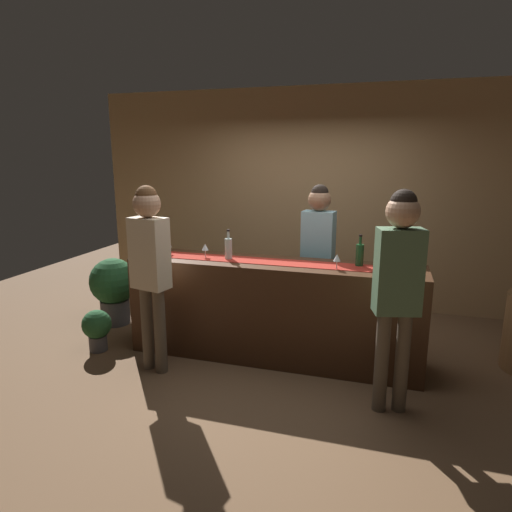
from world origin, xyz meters
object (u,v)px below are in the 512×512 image
Objects in this scene: customer_sipping at (398,277)px; potted_plant_tall at (114,286)px; potted_plant_small at (97,327)px; wine_glass_mid_counter at (205,248)px; wine_bottle_green at (360,254)px; wine_bottle_clear at (228,248)px; bartender at (318,246)px; wine_glass_far_end at (168,245)px; customer_browsing at (150,258)px; wine_glass_near_customer at (337,258)px.

potted_plant_tall is (-3.24, 1.01, -0.65)m from customer_sipping.
customer_sipping is 4.02× the size of potted_plant_small.
wine_bottle_green is at bearing 3.36° from wine_glass_mid_counter.
wine_bottle_clear is 0.68× the size of potted_plant_small.
wine_glass_mid_counter is 1.43m from potted_plant_small.
bartender is at bearing 29.12° from wine_glass_mid_counter.
potted_plant_small is at bearing -160.96° from wine_glass_mid_counter.
wine_bottle_green is 0.37× the size of potted_plant_tall.
wine_bottle_clear is 0.68m from wine_glass_far_end.
wine_glass_far_end is (-1.96, -0.06, -0.01)m from wine_bottle_green.
wine_bottle_green is 1.95m from customer_browsing.
bartender reaches higher than wine_glass_far_end.
customer_browsing reaches higher than wine_bottle_green.
potted_plant_tall is (-0.94, 0.32, -0.63)m from wine_glass_far_end.
wine_bottle_green is at bearing 10.09° from potted_plant_small.
wine_bottle_green reaches higher than potted_plant_tall.
bartender is at bearing 112.15° from wine_glass_near_customer.
wine_bottle_green is 1.00× the size of wine_bottle_clear.
customer_browsing is (-2.16, 0.07, -0.01)m from customer_sipping.
wine_glass_near_customer and wine_glass_far_end have the same top height.
wine_glass_mid_counter is 1.00× the size of wine_glass_far_end.
bartender reaches higher than wine_bottle_clear.
wine_glass_far_end is 0.08× the size of bartender.
wine_glass_far_end is (-0.68, 0.02, -0.01)m from wine_bottle_clear.
wine_glass_mid_counter is at bearing -3.97° from wine_glass_far_end.
wine_glass_mid_counter is 1.22m from bartender.
wine_bottle_green is 0.18× the size of bartender.
wine_bottle_clear is (-1.28, -0.08, 0.00)m from wine_bottle_green.
potted_plant_tall is (-1.62, 0.34, -0.64)m from wine_bottle_clear.
customer_sipping is 3.10m from potted_plant_small.
wine_bottle_clear is at bearing -12.01° from potted_plant_tall.
wine_glass_near_customer is at bearing 6.59° from potted_plant_small.
wine_glass_far_end is (-0.43, 0.03, 0.00)m from wine_glass_mid_counter.
bartender reaches higher than potted_plant_small.
wine_bottle_green is 2.10× the size of wine_glass_far_end.
potted_plant_tall is at bearing 174.87° from wine_bottle_green.
bartender is 2.50m from potted_plant_small.
wine_bottle_green is at bearing 33.32° from customer_browsing.
wine_glass_near_customer is at bearing -9.35° from potted_plant_tall.
wine_glass_mid_counter is at bearing 145.83° from customer_sipping.
wine_glass_far_end is at bearing -178.24° from wine_bottle_green.
wine_glass_far_end is 0.32× the size of potted_plant_small.
customer_sipping is at bearing -17.33° from potted_plant_tall.
bartender is (0.81, 0.59, -0.04)m from wine_bottle_clear.
customer_browsing reaches higher than wine_glass_near_customer.
customer_sipping is at bearing -22.37° from wine_bottle_clear.
wine_glass_near_customer is at bearing -135.62° from wine_bottle_green.
wine_glass_near_customer is 2.60m from potted_plant_small.
wine_glass_near_customer is at bearing 118.09° from bartender.
customer_browsing is at bearing 163.45° from customer_sipping.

